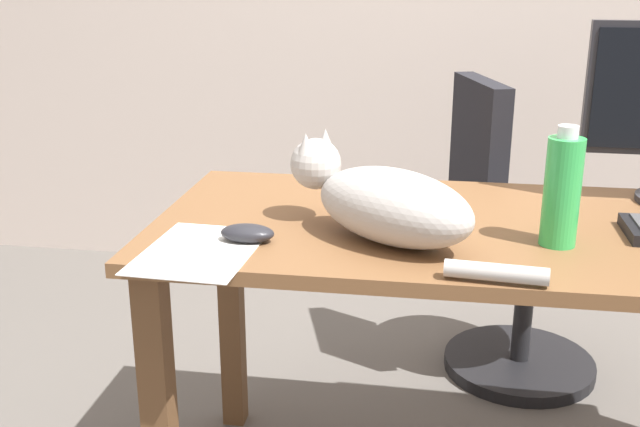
{
  "coord_description": "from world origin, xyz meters",
  "views": [
    {
      "loc": [
        -0.14,
        -1.58,
        1.27
      ],
      "look_at": [
        -0.37,
        -0.16,
        0.8
      ],
      "focal_mm": 42.72,
      "sensor_mm": 36.0,
      "label": 1
    }
  ],
  "objects_px": {
    "office_chair": "(513,251)",
    "cat": "(384,201)",
    "computer_mouse": "(247,233)",
    "water_bottle": "(562,190)"
  },
  "relations": [
    {
      "from": "computer_mouse",
      "to": "water_bottle",
      "type": "bearing_deg",
      "value": 7.58
    },
    {
      "from": "office_chair",
      "to": "cat",
      "type": "bearing_deg",
      "value": -112.91
    },
    {
      "from": "office_chair",
      "to": "cat",
      "type": "xyz_separation_m",
      "value": [
        -0.35,
        -0.83,
        0.4
      ]
    },
    {
      "from": "office_chair",
      "to": "water_bottle",
      "type": "relative_size",
      "value": 3.96
    },
    {
      "from": "computer_mouse",
      "to": "office_chair",
      "type": "bearing_deg",
      "value": 54.96
    },
    {
      "from": "office_chair",
      "to": "computer_mouse",
      "type": "height_order",
      "value": "office_chair"
    },
    {
      "from": "office_chair",
      "to": "computer_mouse",
      "type": "distance_m",
      "value": 1.13
    },
    {
      "from": "cat",
      "to": "water_bottle",
      "type": "height_order",
      "value": "water_bottle"
    },
    {
      "from": "cat",
      "to": "water_bottle",
      "type": "relative_size",
      "value": 2.14
    },
    {
      "from": "cat",
      "to": "computer_mouse",
      "type": "height_order",
      "value": "cat"
    }
  ]
}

